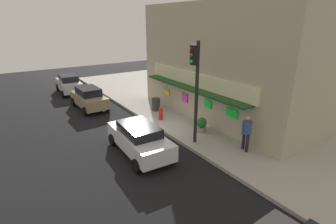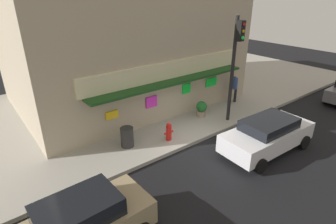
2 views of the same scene
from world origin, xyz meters
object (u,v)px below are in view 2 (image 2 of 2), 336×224
object	(u,v)px
traffic_light	(235,57)
parked_car_white	(267,134)
fire_hydrant	(169,132)
pedestrian	(234,87)
trash_can	(127,137)
potted_plant_by_doorway	(201,109)

from	to	relation	value
traffic_light	parked_car_white	distance (m)	4.07
fire_hydrant	pedestrian	world-z (taller)	pedestrian
fire_hydrant	trash_can	bearing A→B (deg)	158.22
potted_plant_by_doorway	fire_hydrant	bearing A→B (deg)	-162.50
pedestrian	fire_hydrant	bearing A→B (deg)	-168.16
potted_plant_by_doorway	pedestrian	bearing A→B (deg)	5.91
fire_hydrant	trash_can	xyz separation A→B (m)	(-1.80, 0.72, 0.02)
traffic_light	potted_plant_by_doorway	distance (m)	3.35
trash_can	potted_plant_by_doorway	xyz separation A→B (m)	(4.84, 0.24, 0.01)
traffic_light	potted_plant_by_doorway	xyz separation A→B (m)	(-0.84, 1.30, -2.97)
traffic_light	trash_can	world-z (taller)	traffic_light
fire_hydrant	pedestrian	distance (m)	6.22
fire_hydrant	potted_plant_by_doorway	distance (m)	3.19
trash_can	parked_car_white	size ratio (longest dim) A/B	0.20
pedestrian	potted_plant_by_doorway	bearing A→B (deg)	-174.09
fire_hydrant	trash_can	size ratio (longest dim) A/B	0.99
fire_hydrant	parked_car_white	size ratio (longest dim) A/B	0.20
traffic_light	parked_car_white	bearing A→B (deg)	-106.56
pedestrian	parked_car_white	bearing A→B (deg)	-124.17
pedestrian	potted_plant_by_doorway	world-z (taller)	pedestrian
fire_hydrant	potted_plant_by_doorway	xyz separation A→B (m)	(3.04, 0.96, 0.03)
traffic_light	fire_hydrant	bearing A→B (deg)	175.03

